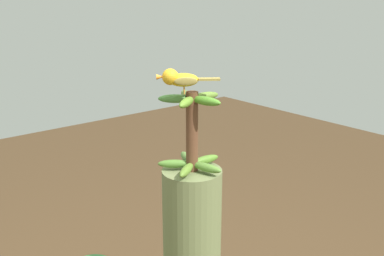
{
  "coord_description": "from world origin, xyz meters",
  "views": [
    {
      "loc": [
        -1.02,
        -1.24,
        1.6
      ],
      "look_at": [
        0.0,
        0.0,
        1.13
      ],
      "focal_mm": 41.83,
      "sensor_mm": 36.0,
      "label": 1
    }
  ],
  "objects": [
    {
      "name": "banana_bunch",
      "position": [
        0.0,
        0.0,
        1.12
      ],
      "size": [
        0.25,
        0.26,
        0.31
      ],
      "color": "brown",
      "rests_on": "banana_tree"
    },
    {
      "name": "perched_bird",
      "position": [
        -0.05,
        0.01,
        1.32
      ],
      "size": [
        0.2,
        0.15,
        0.09
      ],
      "color": "#C68933",
      "rests_on": "banana_bunch"
    }
  ]
}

